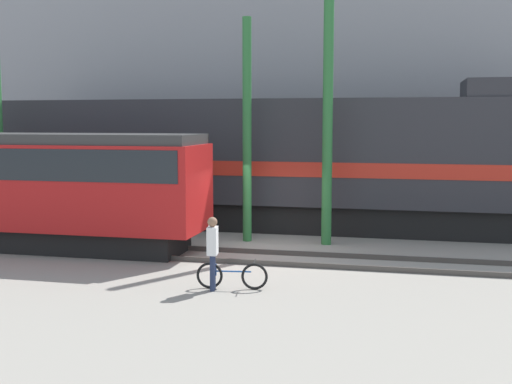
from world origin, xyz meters
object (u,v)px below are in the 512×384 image
bicycle (232,276)px  utility_pole_right (328,95)px  utility_pole_center (247,131)px  person (213,246)px  freight_locomotive (259,161)px  streetcar (34,183)px

bicycle → utility_pole_right: size_ratio=0.18×
utility_pole_right → utility_pole_center: bearing=180.0°
person → utility_pole_center: utility_pole_center is taller
freight_locomotive → utility_pole_center: utility_pole_center is taller
person → bicycle: bearing=26.7°
freight_locomotive → bicycle: 8.92m
streetcar → person: size_ratio=6.17×
freight_locomotive → person: size_ratio=11.85×
bicycle → streetcar: bearing=155.3°
streetcar → utility_pole_right: bearing=17.1°
bicycle → utility_pole_right: bearing=76.0°
freight_locomotive → utility_pole_center: size_ratio=2.84×
streetcar → utility_pole_right: utility_pole_right is taller
person → utility_pole_center: (-0.70, 6.12, 2.53)m
streetcar → freight_locomotive: bearing=42.4°
streetcar → person: 7.62m
utility_pole_right → bicycle: bearing=-104.0°
utility_pole_right → streetcar: bearing=-162.9°
utility_pole_center → utility_pole_right: bearing=0.0°
bicycle → utility_pole_center: size_ratio=0.23×
bicycle → utility_pole_center: bearing=100.6°
streetcar → utility_pole_center: size_ratio=1.48×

